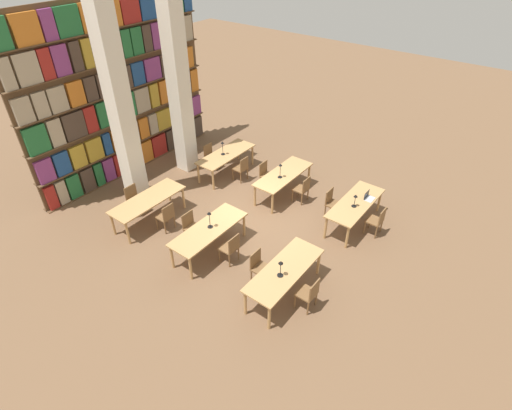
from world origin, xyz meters
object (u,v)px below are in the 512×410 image
desk_lamp_1 (355,199)px  chair_7 (266,174)px  reading_table_0 (284,272)px  chair_9 (134,199)px  desk_lamp_0 (281,266)px  chair_5 (191,226)px  reading_table_4 (148,201)px  chair_6 (302,189)px  reading_table_2 (209,231)px  desk_lamp_4 (223,146)px  laptop (369,198)px  chair_3 (332,202)px  chair_4 (230,247)px  chair_2 (377,220)px  desk_lamp_3 (280,168)px  chair_10 (242,168)px  reading_table_3 (283,176)px  chair_8 (166,216)px  chair_0 (309,293)px  desk_lamp_2 (209,217)px  pillar_center (178,84)px  reading_table_5 (226,156)px  reading_table_1 (355,205)px  pillar_left (119,106)px  chair_1 (259,266)px  chair_11 (211,155)px

desk_lamp_1 → chair_7: (0.28, 3.19, -0.56)m
reading_table_0 → chair_9: chair_9 is taller
desk_lamp_0 → chair_5: (0.28, 3.08, -0.59)m
reading_table_4 → chair_6: bearing=-40.4°
reading_table_2 → desk_lamp_4: 3.91m
laptop → chair_5: (-3.68, 3.38, -0.34)m
chair_5 → desk_lamp_4: desk_lamp_4 is taller
chair_3 → chair_4: bearing=-18.5°
chair_2 → chair_7: (0.09, 3.83, 0.00)m
desk_lamp_3 → chair_10: desk_lamp_3 is taller
reading_table_3 → chair_8: size_ratio=2.55×
chair_0 → desk_lamp_4: (3.20, 5.32, 0.62)m
chair_4 → chair_7: (3.37, 1.36, 0.00)m
desk_lamp_1 → chair_7: bearing=85.0°
chair_2 → desk_lamp_0: bearing=167.7°
chair_4 → desk_lamp_2: desk_lamp_2 is taller
chair_5 → reading_table_4: size_ratio=0.39×
chair_9 → reading_table_3: bearing=139.1°
desk_lamp_1 → laptop: size_ratio=1.22×
pillar_center → desk_lamp_1: (0.40, -6.13, -1.97)m
desk_lamp_0 → reading_table_2: (0.24, 2.39, -0.38)m
desk_lamp_1 → chair_0: bearing=-170.6°
chair_4 → desk_lamp_4: 4.35m
chair_5 → desk_lamp_4: 3.55m
laptop → reading_table_5: (-0.46, 4.93, -0.12)m
reading_table_1 → desk_lamp_4: desk_lamp_4 is taller
pillar_left → chair_0: pillar_left is taller
desk_lamp_2 → chair_7: bearing=11.2°
chair_1 → desk_lamp_0: (-0.19, -0.72, 0.59)m
desk_lamp_1 → chair_6: desk_lamp_1 is taller
reading_table_1 → chair_4: size_ratio=2.55×
chair_9 → desk_lamp_4: desk_lamp_4 is taller
pillar_center → desk_lamp_2: (-2.67, -3.61, -1.90)m
reading_table_0 → desk_lamp_1: size_ratio=5.70×
chair_6 → pillar_center: bearing=98.9°
reading_table_0 → chair_3: chair_3 is taller
chair_4 → reading_table_3: chair_4 is taller
desk_lamp_0 → chair_11: size_ratio=0.51×
pillar_center → chair_3: bearing=-83.8°
desk_lamp_2 → desk_lamp_3: bearing=-1.1°
desk_lamp_4 → chair_4: bearing=-136.4°
desk_lamp_1 → reading_table_4: 5.78m
chair_5 → reading_table_3: bearing=168.0°
pillar_center → desk_lamp_4: size_ratio=12.50×
chair_1 → chair_9: (-0.01, 4.62, 0.00)m
reading_table_3 → chair_9: (-3.43, 2.97, -0.22)m
pillar_center → chair_0: pillar_center is taller
laptop → reading_table_3: 2.69m
chair_3 → desk_lamp_4: size_ratio=1.81×
chair_3 → chair_6: size_ratio=1.00×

